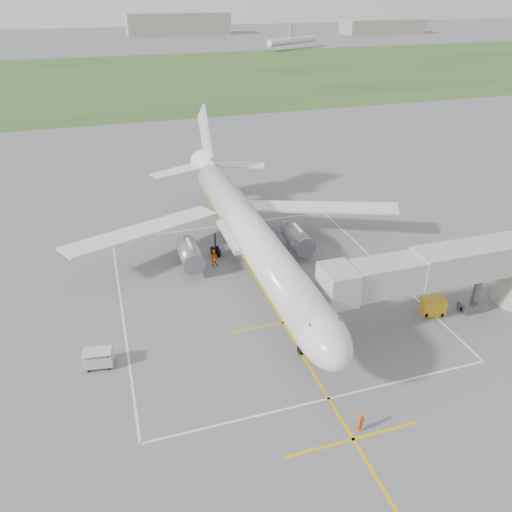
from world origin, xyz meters
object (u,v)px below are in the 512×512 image
object	(u,v)px
ramp_worker_nose	(361,423)
jet_bridge	(462,271)
gpu_unit	(433,306)
airliner	(249,231)
baggage_cart	(98,359)
ramp_worker_wing	(214,258)

from	to	relation	value
ramp_worker_nose	jet_bridge	bearing A→B (deg)	2.61
gpu_unit	airliner	bearing A→B (deg)	152.05
airliner	ramp_worker_nose	bearing A→B (deg)	-88.20
gpu_unit	baggage_cart	bearing A→B (deg)	-167.11
ramp_worker_nose	airliner	bearing A→B (deg)	60.70
gpu_unit	ramp_worker_nose	world-z (taller)	ramp_worker_nose
gpu_unit	baggage_cart	xyz separation A→B (m)	(-30.31, 1.73, 0.02)
baggage_cart	ramp_worker_wing	xyz separation A→B (m)	(12.69, 13.34, 0.16)
baggage_cart	ramp_worker_nose	size ratio (longest dim) A/B	1.45
jet_bridge	gpu_unit	size ratio (longest dim) A/B	9.70
airliner	ramp_worker_wing	xyz separation A→B (m)	(-3.64, 1.51, -3.43)
jet_bridge	ramp_worker_nose	distance (m)	18.41
baggage_cart	ramp_worker_nose	xyz separation A→B (m)	(17.09, -12.40, 0.03)
airliner	ramp_worker_wing	bearing A→B (deg)	157.48
baggage_cart	gpu_unit	bearing A→B (deg)	4.75
jet_bridge	ramp_worker_nose	bearing A→B (deg)	-146.28
ramp_worker_nose	ramp_worker_wing	bearing A→B (deg)	68.59
airliner	jet_bridge	distance (m)	21.22
ramp_worker_wing	ramp_worker_nose	bearing A→B (deg)	116.84
gpu_unit	ramp_worker_wing	world-z (taller)	ramp_worker_wing
baggage_cart	ramp_worker_nose	bearing A→B (deg)	-27.97
ramp_worker_nose	ramp_worker_wing	xyz separation A→B (m)	(-4.40, 25.74, 0.13)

